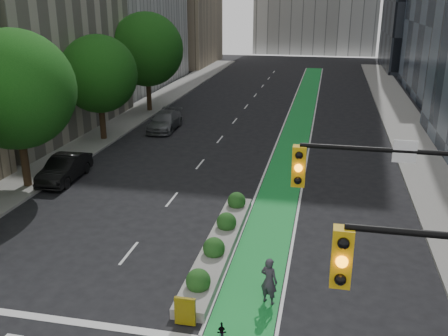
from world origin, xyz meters
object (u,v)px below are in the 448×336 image
at_px(median_planter, 220,243).
at_px(cyclist, 269,281).
at_px(parked_car_left_mid, 65,168).
at_px(parked_car_left_far, 165,121).

xyz_separation_m(median_planter, cyclist, (2.52, -3.39, 0.51)).
height_order(median_planter, parked_car_left_mid, parked_car_left_mid).
relative_size(parked_car_left_mid, parked_car_left_far, 0.91).
height_order(median_planter, cyclist, cyclist).
xyz_separation_m(median_planter, parked_car_left_mid, (-10.70, 6.46, 0.37)).
xyz_separation_m(cyclist, parked_car_left_far, (-11.19, 22.26, -0.17)).
bearing_deg(cyclist, median_planter, -30.44).
bearing_deg(parked_car_left_mid, parked_car_left_far, 78.31).
xyz_separation_m(parked_car_left_mid, parked_car_left_far, (2.02, 12.41, -0.03)).
relative_size(median_planter, parked_car_left_far, 2.07).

